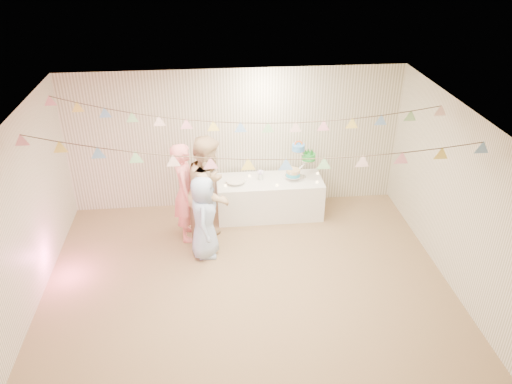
{
  "coord_description": "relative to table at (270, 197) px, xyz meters",
  "views": [
    {
      "loc": [
        -0.47,
        -5.81,
        4.83
      ],
      "look_at": [
        0.2,
        0.8,
        1.15
      ],
      "focal_mm": 35.0,
      "sensor_mm": 36.0,
      "label": 1
    }
  ],
  "objects": [
    {
      "name": "ceiling",
      "position": [
        -0.57,
        -2.01,
        2.25
      ],
      "size": [
        6.0,
        6.0,
        0.0
      ],
      "primitive_type": "plane",
      "color": "silver",
      "rests_on": "ground"
    },
    {
      "name": "cake_top_tier",
      "position": [
        0.49,
        0.02,
        1.02
      ],
      "size": [
        0.25,
        0.25,
        0.19
      ],
      "primitive_type": null,
      "color": "#4388D2",
      "rests_on": "cake_stand"
    },
    {
      "name": "tealight_0",
      "position": [
        -0.8,
        -0.15,
        0.37
      ],
      "size": [
        0.04,
        0.04,
        0.03
      ],
      "primitive_type": "cylinder",
      "color": "#FFD88C",
      "rests_on": "table"
    },
    {
      "name": "person_adult_b",
      "position": [
        -1.07,
        -0.77,
        0.6
      ],
      "size": [
        0.99,
        1.12,
        1.91
      ],
      "primitive_type": "imported",
      "rotation": [
        0.0,
        0.0,
        1.23
      ],
      "color": "tan",
      "rests_on": "floor"
    },
    {
      "name": "bunting_front",
      "position": [
        -0.57,
        -2.21,
        1.97
      ],
      "size": [
        5.6,
        0.9,
        0.36
      ],
      "primitive_type": null,
      "color": "#72A5E5",
      "rests_on": "ceiling"
    },
    {
      "name": "person_adult_a",
      "position": [
        -1.47,
        -0.58,
        0.51
      ],
      "size": [
        0.42,
        0.63,
        1.72
      ],
      "primitive_type": "imported",
      "rotation": [
        0.0,
        0.0,
        1.56
      ],
      "color": "pink",
      "rests_on": "floor"
    },
    {
      "name": "right_wall",
      "position": [
        2.43,
        -2.01,
        0.95
      ],
      "size": [
        5.0,
        5.0,
        0.0
      ],
      "primitive_type": "plane",
      "color": "silver",
      "rests_on": "ground"
    },
    {
      "name": "back_wall",
      "position": [
        -0.57,
        0.49,
        0.95
      ],
      "size": [
        6.0,
        6.0,
        0.0
      ],
      "primitive_type": "plane",
      "color": "silver",
      "rests_on": "ground"
    },
    {
      "name": "cake_middle",
      "position": [
        0.73,
        0.14,
        0.75
      ],
      "size": [
        0.27,
        0.27,
        0.22
      ],
      "primitive_type": null,
      "color": "green",
      "rests_on": "cake_stand"
    },
    {
      "name": "platter",
      "position": [
        -0.61,
        -0.05,
        0.41
      ],
      "size": [
        0.34,
        0.34,
        0.02
      ],
      "primitive_type": "cylinder",
      "color": "white",
      "rests_on": "table"
    },
    {
      "name": "floor",
      "position": [
        -0.57,
        -2.01,
        -0.35
      ],
      "size": [
        6.0,
        6.0,
        0.0
      ],
      "primitive_type": "plane",
      "color": "#836547",
      "rests_on": "ground"
    },
    {
      "name": "tealight_5",
      "position": [
        0.9,
        0.15,
        0.37
      ],
      "size": [
        0.04,
        0.04,
        0.03
      ],
      "primitive_type": "cylinder",
      "color": "#FFD88C",
      "rests_on": "table"
    },
    {
      "name": "front_wall",
      "position": [
        -0.57,
        -4.51,
        0.95
      ],
      "size": [
        6.0,
        6.0,
        0.0
      ],
      "primitive_type": "plane",
      "color": "silver",
      "rests_on": "ground"
    },
    {
      "name": "posy",
      "position": [
        -0.16,
        0.05,
        0.48
      ],
      "size": [
        0.15,
        0.15,
        0.18
      ],
      "primitive_type": null,
      "color": "white",
      "rests_on": "table"
    },
    {
      "name": "cake_stand",
      "position": [
        0.55,
        0.05,
        0.74
      ],
      "size": [
        0.61,
        0.36,
        0.68
      ],
      "primitive_type": null,
      "color": "silver",
      "rests_on": "table"
    },
    {
      "name": "person_child",
      "position": [
        -1.18,
        -1.13,
        0.35
      ],
      "size": [
        0.5,
        0.72,
        1.4
      ],
      "primitive_type": "imported",
      "rotation": [
        0.0,
        0.0,
        1.49
      ],
      "color": "#9FB7E2",
      "rests_on": "floor"
    },
    {
      "name": "left_wall",
      "position": [
        -3.57,
        -2.01,
        0.95
      ],
      "size": [
        5.0,
        5.0,
        0.0
      ],
      "primitive_type": "plane",
      "color": "silver",
      "rests_on": "ground"
    },
    {
      "name": "tealight_2",
      "position": [
        0.1,
        -0.22,
        0.37
      ],
      "size": [
        0.04,
        0.04,
        0.03
      ],
      "primitive_type": "cylinder",
      "color": "#FFD88C",
      "rests_on": "table"
    },
    {
      "name": "tealight_1",
      "position": [
        -0.35,
        0.18,
        0.37
      ],
      "size": [
        0.04,
        0.04,
        0.03
      ],
      "primitive_type": "cylinder",
      "color": "#FFD88C",
      "rests_on": "table"
    },
    {
      "name": "tealight_4",
      "position": [
        0.82,
        -0.18,
        0.37
      ],
      "size": [
        0.04,
        0.04,
        0.03
      ],
      "primitive_type": "cylinder",
      "color": "#FFD88C",
      "rests_on": "table"
    },
    {
      "name": "tealight_3",
      "position": [
        0.35,
        0.22,
        0.37
      ],
      "size": [
        0.04,
        0.04,
        0.03
      ],
      "primitive_type": "cylinder",
      "color": "#FFD88C",
      "rests_on": "table"
    },
    {
      "name": "cake_bottom",
      "position": [
        0.4,
        -0.01,
        0.48
      ],
      "size": [
        0.31,
        0.31,
        0.15
      ],
      "primitive_type": null,
      "color": "#2BA8CC",
      "rests_on": "cake_stand"
    },
    {
      "name": "table",
      "position": [
        0.0,
        0.0,
        0.0
      ],
      "size": [
        1.88,
        0.75,
        0.71
      ],
      "primitive_type": "cube",
      "color": "white",
      "rests_on": "floor"
    },
    {
      "name": "bunting_back",
      "position": [
        -0.57,
        -0.91,
        2.0
      ],
      "size": [
        5.6,
        1.1,
        0.4
      ],
      "primitive_type": null,
      "color": "pink",
      "rests_on": "ceiling"
    }
  ]
}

